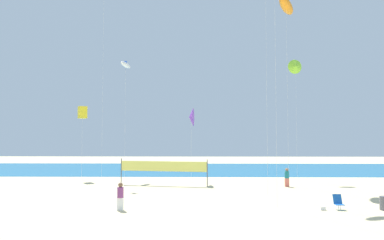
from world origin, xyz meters
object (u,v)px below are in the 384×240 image
at_px(folding_beach_chair, 338,202).
at_px(beach_handbag, 323,208).
at_px(kite_magenta_diamond, 104,2).
at_px(kite_violet_delta, 191,117).
at_px(beachgoer_teal_shirt, 287,177).
at_px(kite_orange_inflatable, 286,6).
at_px(beachgoer_plum_shirt, 120,195).
at_px(kite_white_inflatable, 126,65).
at_px(volleyball_net, 163,167).
at_px(kite_yellow_box, 82,112).
at_px(kite_lime_delta, 296,66).

height_order(folding_beach_chair, beach_handbag, folding_beach_chair).
distance_m(kite_magenta_diamond, kite_violet_delta, 15.73).
xyz_separation_m(beachgoer_teal_shirt, kite_orange_inflatable, (0.36, 0.81, 15.71)).
relative_size(beachgoer_plum_shirt, kite_white_inflatable, 0.13).
distance_m(beachgoer_teal_shirt, kite_orange_inflatable, 15.73).
xyz_separation_m(volleyball_net, kite_yellow_box, (-8.96, 4.44, 5.34)).
height_order(kite_magenta_diamond, kite_white_inflatable, kite_magenta_diamond).
height_order(folding_beach_chair, kite_magenta_diamond, kite_magenta_diamond).
xyz_separation_m(folding_beach_chair, kite_yellow_box, (-20.62, 14.75, 6.51)).
bearing_deg(kite_yellow_box, kite_magenta_diamond, -0.33).
distance_m(beachgoer_teal_shirt, kite_magenta_diamond, 25.78).
xyz_separation_m(beachgoer_teal_shirt, beach_handbag, (-0.37, -9.94, -0.77)).
distance_m(beachgoer_plum_shirt, kite_lime_delta, 23.72).
bearing_deg(beachgoer_teal_shirt, beachgoer_plum_shirt, -10.98).
xyz_separation_m(beachgoer_teal_shirt, folding_beach_chair, (0.64, -9.68, -0.42)).
xyz_separation_m(beach_handbag, kite_violet_delta, (-8.15, 12.62, 6.21)).
distance_m(beachgoer_plum_shirt, beachgoer_teal_shirt, 16.12).
relative_size(beachgoer_teal_shirt, kite_magenta_diamond, 0.08).
relative_size(beachgoer_teal_shirt, kite_orange_inflatable, 0.09).
xyz_separation_m(beachgoer_plum_shirt, kite_white_inflatable, (-3.28, 16.58, 11.38)).
bearing_deg(beachgoer_plum_shirt, volleyball_net, -96.61).
distance_m(volleyball_net, kite_orange_inflatable, 18.79).
distance_m(beachgoer_plum_shirt, kite_orange_inflatable, 23.09).
bearing_deg(volleyball_net, beach_handbag, -44.79).
relative_size(beach_handbag, kite_violet_delta, 0.04).
xyz_separation_m(beachgoer_teal_shirt, kite_violet_delta, (-8.53, 2.68, 5.44)).
bearing_deg(folding_beach_chair, beach_handbag, -124.49).
bearing_deg(beachgoer_plum_shirt, kite_violet_delta, -106.01).
relative_size(beachgoer_plum_shirt, beach_handbag, 5.82).
bearing_deg(volleyball_net, beachgoer_plum_shirt, -97.74).
bearing_deg(kite_lime_delta, kite_orange_inflatable, -115.38).
bearing_deg(beach_handbag, kite_orange_inflatable, 86.11).
bearing_deg(kite_white_inflatable, beachgoer_teal_shirt, -22.07).
height_order(folding_beach_chair, volleyball_net, volleyball_net).
height_order(beach_handbag, kite_magenta_diamond, kite_magenta_diamond).
bearing_deg(beachgoer_plum_shirt, folding_beach_chair, -176.65).
relative_size(beachgoer_teal_shirt, kite_white_inflatable, 0.13).
bearing_deg(folding_beach_chair, volleyball_net, 179.50).
distance_m(beachgoer_plum_shirt, folding_beach_chair, 13.15).
bearing_deg(volleyball_net, kite_white_inflatable, 129.48).
relative_size(volleyball_net, beach_handbag, 28.46).
xyz_separation_m(beach_handbag, kite_lime_delta, (2.65, 14.81, 11.60)).
xyz_separation_m(kite_violet_delta, kite_lime_delta, (10.81, 2.19, 5.39)).
xyz_separation_m(kite_yellow_box, kite_orange_inflatable, (20.34, -4.25, 9.62)).
relative_size(folding_beach_chair, kite_orange_inflatable, 0.05).
height_order(kite_violet_delta, kite_white_inflatable, kite_white_inflatable).
height_order(kite_violet_delta, kite_orange_inflatable, kite_orange_inflatable).
bearing_deg(kite_violet_delta, kite_orange_inflatable, -11.86).
relative_size(folding_beach_chair, kite_yellow_box, 0.12).
bearing_deg(kite_yellow_box, beach_handbag, -37.43).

